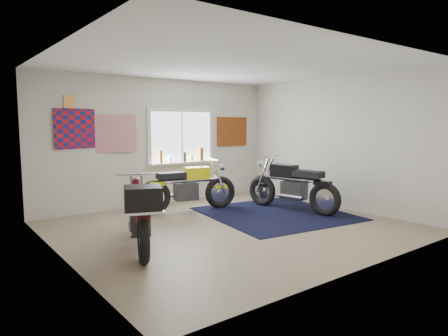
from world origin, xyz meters
TOP-DOWN VIEW (x-y plane):
  - ground at (0.00, 0.00)m, footprint 5.50×5.50m
  - room_shell at (0.00, 0.00)m, footprint 5.50×5.50m
  - navy_rug at (1.27, 0.26)m, footprint 2.83×2.92m
  - window_assembly at (0.50, 2.47)m, footprint 1.66×0.17m
  - oil_bottles at (0.58, 2.40)m, footprint 1.12×0.09m
  - flag_display at (-1.90, 2.48)m, footprint 1.60×0.10m
  - triumph_poster at (1.95, 2.48)m, footprint 0.90×0.03m
  - yellow_triumph at (0.06, 1.50)m, footprint 2.05×0.70m
  - black_chrome_bike at (1.75, 0.28)m, footprint 0.70×2.11m
  - maroon_tourer at (-1.81, -0.26)m, footprint 1.02×1.94m

SIDE VIEW (x-z plane):
  - ground at x=0.00m, z-range 0.00..0.00m
  - navy_rug at x=1.27m, z-range 0.00..0.01m
  - yellow_triumph at x=0.06m, z-range -0.06..0.98m
  - black_chrome_bike at x=1.75m, z-range -0.07..1.02m
  - maroon_tourer at x=-1.81m, z-range 0.02..1.03m
  - oil_bottles at x=0.58m, z-range 0.88..1.18m
  - window_assembly at x=0.50m, z-range 0.74..2.00m
  - triumph_poster at x=1.95m, z-range 1.20..1.90m
  - room_shell at x=0.00m, z-range -1.11..4.39m
  - flag_display at x=-1.90m, z-range 1.56..2.73m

